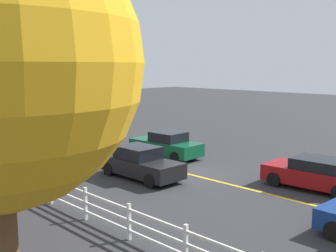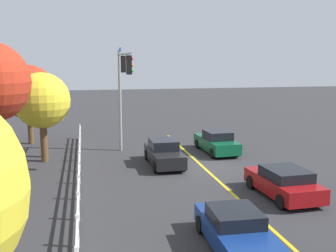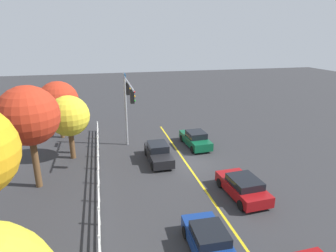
{
  "view_description": "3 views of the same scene",
  "coord_description": "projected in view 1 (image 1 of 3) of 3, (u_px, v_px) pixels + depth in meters",
  "views": [
    {
      "loc": [
        -13.7,
        14.72,
        5.29
      ],
      "look_at": [
        0.31,
        0.95,
        2.44
      ],
      "focal_mm": 44.7,
      "sensor_mm": 36.0,
      "label": 1
    },
    {
      "loc": [
        -22.05,
        6.68,
        6.27
      ],
      "look_at": [
        -0.55,
        2.21,
        2.59
      ],
      "focal_mm": 43.52,
      "sensor_mm": 36.0,
      "label": 2
    },
    {
      "loc": [
        -20.44,
        6.47,
        10.13
      ],
      "look_at": [
        -0.16,
        1.58,
        3.39
      ],
      "focal_mm": 30.37,
      "sensor_mm": 36.0,
      "label": 3
    }
  ],
  "objects": [
    {
      "name": "ground_plane",
      "position": [
        186.0,
        173.0,
        20.64
      ],
      "size": [
        120.0,
        120.0,
        0.0
      ],
      "primitive_type": "plane",
      "color": "#2D2D30"
    },
    {
      "name": "lane_center_stripe",
      "position": [
        255.0,
        191.0,
        17.82
      ],
      "size": [
        28.0,
        0.16,
        0.01
      ],
      "primitive_type": "cube",
      "color": "gold",
      "rests_on": "ground_plane"
    },
    {
      "name": "white_rail_fence",
      "position": [
        106.0,
        211.0,
        13.56
      ],
      "size": [
        26.1,
        0.1,
        1.15
      ],
      "color": "white",
      "rests_on": "ground_plane"
    },
    {
      "name": "signal_assembly",
      "position": [
        72.0,
        75.0,
        19.24
      ],
      "size": [
        6.92,
        0.38,
        6.93
      ],
      "color": "gray",
      "rests_on": "ground_plane"
    },
    {
      "name": "car_2",
      "position": [
        141.0,
        163.0,
        19.72
      ],
      "size": [
        4.34,
        1.84,
        1.51
      ],
      "rotation": [
        0.0,
        0.0,
        3.15
      ],
      "color": "black",
      "rests_on": "ground_plane"
    },
    {
      "name": "car_0",
      "position": [
        316.0,
        173.0,
        18.01
      ],
      "size": [
        4.29,
        2.18,
        1.36
      ],
      "rotation": [
        0.0,
        0.0,
        6.33
      ],
      "color": "maroon",
      "rests_on": "ground_plane"
    },
    {
      "name": "car_3",
      "position": [
        166.0,
        145.0,
        24.29
      ],
      "size": [
        4.47,
        2.02,
        1.5
      ],
      "rotation": [
        0.0,
        0.0,
        6.33
      ],
      "color": "#0C4C2D",
      "rests_on": "ground_plane"
    }
  ]
}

